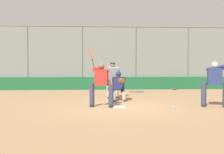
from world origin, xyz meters
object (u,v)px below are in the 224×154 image
Objects in this scene: batter_on_deck at (215,82)px; fielding_glove_on_dirt at (174,89)px; batter_at_plate at (101,83)px; spare_bat_near_backstop at (139,92)px; umpire_home at (113,79)px; catcher_behind_plate at (119,86)px; baseball_loose at (174,107)px.

batter_on_deck reaches higher than fielding_glove_on_dirt.
batter_at_plate is 2.70× the size of spare_bat_near_backstop.
fielding_glove_on_dirt is at bearing -143.24° from umpire_home.
batter_on_deck is 6.95m from fielding_glove_on_dirt.
catcher_behind_plate reaches higher than baseball_loose.
catcher_behind_plate is (-0.77, -1.63, -0.21)m from batter_at_plate.
catcher_behind_plate is at bearing 93.89° from umpire_home.
spare_bat_near_backstop is (-2.22, -5.28, -0.83)m from batter_at_plate.
baseball_loose is at bearing 126.97° from catcher_behind_plate.
baseball_loose is (-0.33, 5.75, 0.00)m from spare_bat_near_backstop.
fielding_glove_on_dirt reaches higher than baseball_loose.
batter_at_plate reaches higher than catcher_behind_plate.
umpire_home is 5.84m from fielding_glove_on_dirt.
batter_at_plate is at bearing 69.59° from umpire_home.
baseball_loose is (1.56, 0.23, -0.86)m from batter_on_deck.
umpire_home is (-0.57, -2.57, 0.03)m from batter_at_plate.
umpire_home is at bearing -56.92° from baseball_loose.
spare_bat_near_backstop is at bearing -129.31° from umpire_home.
fielding_glove_on_dirt is (-3.91, -5.01, -0.60)m from catcher_behind_plate.
catcher_behind_plate reaches higher than fielding_glove_on_dirt.
batter_at_plate is 5.79m from spare_bat_near_backstop.
umpire_home reaches higher than spare_bat_near_backstop.
batter_on_deck is 30.53× the size of baseball_loose.
batter_on_deck is 1.80m from baseball_loose.
batter_on_deck reaches higher than spare_bat_near_backstop.
batter_on_deck is (-3.54, 2.81, 0.01)m from umpire_home.
batter_at_plate reaches higher than fielding_glove_on_dirt.
baseball_loose is (-2.55, 0.47, -0.83)m from batter_at_plate.
baseball_loose reaches higher than spare_bat_near_backstop.
spare_bat_near_backstop is 2.59× the size of fielding_glove_on_dirt.
batter_on_deck is at bearing -169.85° from batter_at_plate.
umpire_home reaches higher than catcher_behind_plate.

